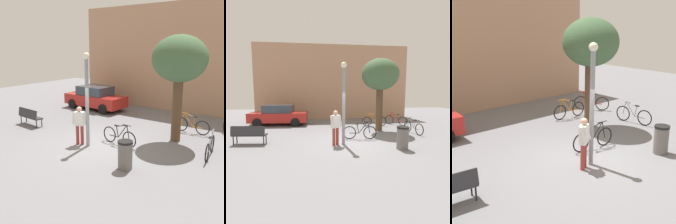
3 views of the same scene
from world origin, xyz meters
The scene contains 10 objects.
ground_plane centered at (0.00, 0.00, 0.00)m, with size 36.00×36.00×0.00m, color slate.
building_facade centered at (0.00, 8.83, 3.39)m, with size 14.04×2.00×6.78m, color tan.
lamppost centered at (-0.27, -0.35, 2.24)m, with size 0.28×0.28×3.90m.
person_by_lamppost centered at (-0.67, -0.42, 0.97)m, with size 0.63×0.48×1.67m.
plaza_tree centered at (2.48, 2.44, 3.53)m, with size 2.35×2.35×4.63m.
bicycle_silver centered at (4.30, 1.44, 0.38)m, with size 0.26×1.80×0.97m.
bicycle_red centered at (4.47, 4.23, 0.38)m, with size 1.17×1.45×0.97m.
bicycle_black centered at (0.74, 0.52, 0.38)m, with size 1.80×0.25×0.97m.
bicycle_orange centered at (2.66, 3.95, 0.38)m, with size 1.81×0.17×0.97m.
trash_bin centered at (2.23, -1.32, 0.51)m, with size 0.53×0.53×1.01m.
Camera 3 is at (-7.38, -7.15, 4.58)m, focal length 52.68 mm.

